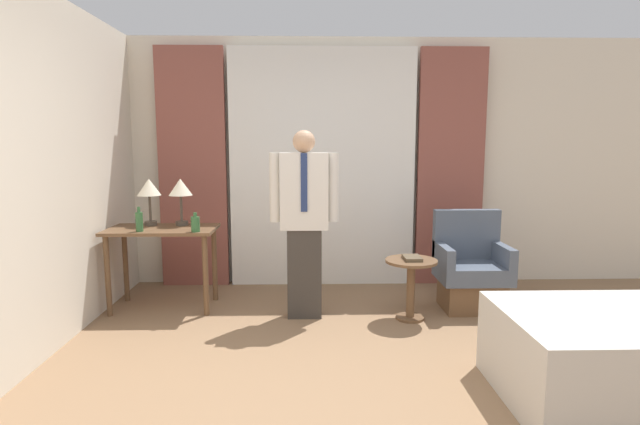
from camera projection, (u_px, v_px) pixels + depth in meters
ground_plane at (337, 417)px, 2.88m from camera, size 16.00×16.00×0.00m
wall_back at (322, 163)px, 5.55m from camera, size 10.00×0.06×2.70m
curtain_sheer_center at (322, 169)px, 5.43m from camera, size 2.01×0.06×2.58m
curtain_drape_left at (193, 169)px, 5.40m from camera, size 0.72×0.06×2.58m
curtain_drape_right at (450, 168)px, 5.47m from camera, size 0.72×0.06×2.58m
desk at (163, 242)px, 4.71m from camera, size 1.00×0.57×0.78m
table_lamp_left at (149, 190)px, 4.79m from camera, size 0.22×0.22×0.45m
table_lamp_right at (181, 190)px, 4.80m from camera, size 0.22×0.22×0.45m
bottle_near_edge at (139, 221)px, 4.50m from camera, size 0.07×0.07×0.22m
bottle_by_lamp at (195, 224)px, 4.48m from camera, size 0.08×0.08×0.18m
person at (304, 217)px, 4.42m from camera, size 0.61×0.20×1.68m
armchair at (471, 273)px, 4.74m from camera, size 0.64×0.54×0.93m
side_table at (411, 279)px, 4.43m from camera, size 0.46×0.46×0.55m
book at (412, 258)px, 4.41m from camera, size 0.15×0.22×0.03m
bed_corner at (619, 358)px, 3.03m from camera, size 1.40×1.00×0.55m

